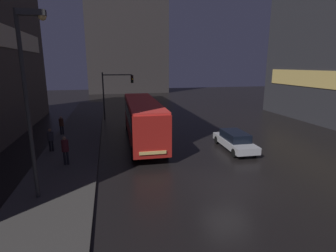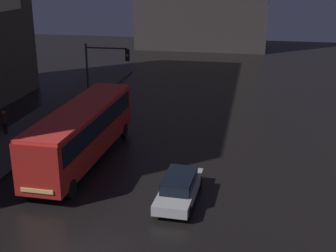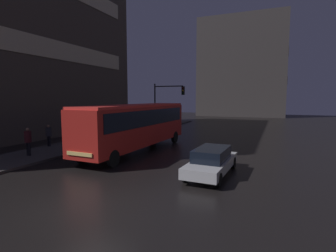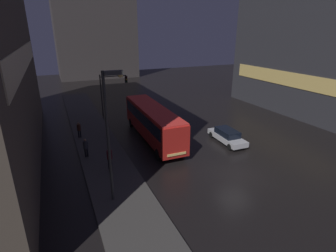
% 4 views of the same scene
% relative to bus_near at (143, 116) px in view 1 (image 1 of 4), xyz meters
% --- Properties ---
extents(ground_plane, '(120.00, 120.00, 0.00)m').
position_rel_bus_near_xyz_m(ground_plane, '(3.43, -9.36, -2.12)').
color(ground_plane, black).
extents(sidewalk_left, '(4.00, 48.00, 0.15)m').
position_rel_bus_near_xyz_m(sidewalk_left, '(-5.57, 0.64, -2.05)').
color(sidewalk_left, '#3D3A38').
rests_on(sidewalk_left, ground).
extents(building_far_backdrop, '(18.07, 12.00, 20.81)m').
position_rel_bus_near_xyz_m(building_far_backdrop, '(2.05, 44.37, 8.28)').
color(building_far_backdrop, '#383333').
rests_on(building_far_backdrop, ground).
extents(bus_near, '(2.78, 12.02, 3.45)m').
position_rel_bus_near_xyz_m(bus_near, '(0.00, 0.00, 0.00)').
color(bus_near, '#AD1E19').
rests_on(bus_near, ground).
extents(car_taxi, '(1.90, 4.82, 1.40)m').
position_rel_bus_near_xyz_m(car_taxi, '(6.52, -3.83, -1.40)').
color(car_taxi, '#B7B7BC').
rests_on(car_taxi, ground).
extents(pedestrian_near, '(0.53, 0.53, 1.70)m').
position_rel_bus_near_xyz_m(pedestrian_near, '(-6.95, -1.69, -0.94)').
color(pedestrian_near, black).
rests_on(pedestrian_near, sidewalk_left).
extents(pedestrian_mid, '(0.40, 0.40, 1.67)m').
position_rel_bus_near_xyz_m(pedestrian_mid, '(-6.98, 3.22, -0.98)').
color(pedestrian_mid, black).
rests_on(pedestrian_mid, sidewalk_left).
extents(pedestrian_far, '(0.60, 0.60, 1.84)m').
position_rel_bus_near_xyz_m(pedestrian_far, '(-5.49, -4.72, -0.85)').
color(pedestrian_far, black).
rests_on(pedestrian_far, sidewalk_left).
extents(traffic_light_main, '(3.59, 0.35, 5.50)m').
position_rel_bus_near_xyz_m(traffic_light_main, '(-1.96, 9.96, 1.66)').
color(traffic_light_main, '#2D2D2D').
rests_on(traffic_light_main, ground).
extents(street_lamp_sidewalk, '(1.25, 0.36, 8.44)m').
position_rel_bus_near_xyz_m(street_lamp_sidewalk, '(-5.98, -8.83, 3.53)').
color(street_lamp_sidewalk, '#2D2D2D').
rests_on(street_lamp_sidewalk, sidewalk_left).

